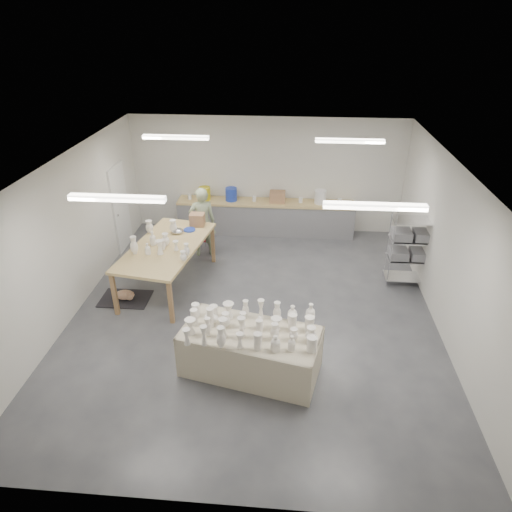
# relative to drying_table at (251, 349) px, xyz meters

# --- Properties ---
(room) EXTENTS (8.00, 8.02, 3.00)m
(room) POSITION_rel_drying_table_xyz_m (-0.21, 1.71, 1.62)
(room) COLOR #424449
(room) RESTS_ON ground
(back_counter) EXTENTS (4.60, 0.60, 1.24)m
(back_counter) POSITION_rel_drying_table_xyz_m (-0.11, 5.30, 0.05)
(back_counter) COLOR tan
(back_counter) RESTS_ON ground
(wire_shelf) EXTENTS (0.88, 0.48, 1.80)m
(wire_shelf) POSITION_rel_drying_table_xyz_m (3.10, 3.02, 0.48)
(wire_shelf) COLOR silver
(wire_shelf) RESTS_ON ground
(drying_table) EXTENTS (2.38, 1.53, 1.15)m
(drying_table) POSITION_rel_drying_table_xyz_m (0.00, 0.00, 0.00)
(drying_table) COLOR olive
(drying_table) RESTS_ON ground
(work_table) EXTENTS (1.70, 2.78, 1.36)m
(work_table) POSITION_rel_drying_table_xyz_m (-1.99, 2.57, 0.53)
(work_table) COLOR tan
(work_table) RESTS_ON ground
(rug) EXTENTS (1.00, 0.70, 0.02)m
(rug) POSITION_rel_drying_table_xyz_m (-2.80, 1.88, -0.42)
(rug) COLOR black
(rug) RESTS_ON ground
(cat) EXTENTS (0.47, 0.39, 0.17)m
(cat) POSITION_rel_drying_table_xyz_m (-2.78, 1.87, -0.33)
(cat) COLOR white
(cat) RESTS_ON rug
(potter) EXTENTS (0.72, 0.57, 1.71)m
(potter) POSITION_rel_drying_table_xyz_m (-1.52, 3.97, 0.42)
(potter) COLOR #91A07C
(potter) RESTS_ON ground
(red_stool) EXTENTS (0.38, 0.38, 0.30)m
(red_stool) POSITION_rel_drying_table_xyz_m (-1.52, 4.24, -0.17)
(red_stool) COLOR red
(red_stool) RESTS_ON ground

